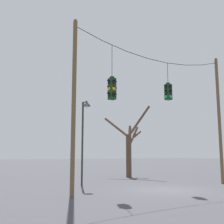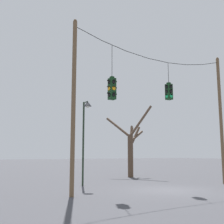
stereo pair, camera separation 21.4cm
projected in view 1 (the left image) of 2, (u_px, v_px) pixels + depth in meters
ground_plane at (166, 190)px, 15.43m from camera, size 200.00×200.00×0.00m
utility_pole_left at (74, 104)px, 13.57m from camera, size 0.21×0.21×8.75m
utility_pole_right at (219, 119)px, 19.31m from camera, size 0.21×0.21×8.75m
span_wire at (158, 56)px, 16.95m from camera, size 10.93×0.03×0.87m
traffic_light_near_right_pole at (112, 88)px, 14.88m from camera, size 0.58×0.58×3.01m
traffic_light_over_intersection at (168, 92)px, 17.05m from camera, size 0.58×0.58×2.32m
street_lamp at (85, 122)px, 17.93m from camera, size 0.51×0.87×5.35m
bare_tree at (129, 144)px, 24.79m from camera, size 2.92×3.45×6.29m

